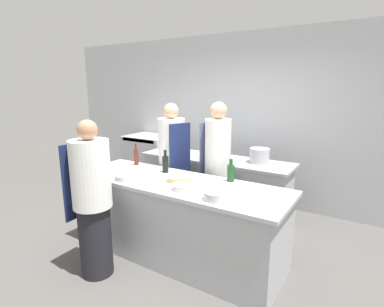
{
  "coord_description": "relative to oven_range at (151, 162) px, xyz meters",
  "views": [
    {
      "loc": [
        1.87,
        -2.59,
        1.93
      ],
      "look_at": [
        0.0,
        0.35,
        1.15
      ],
      "focal_mm": 28.0,
      "sensor_mm": 36.0,
      "label": 1
    }
  ],
  "objects": [
    {
      "name": "bottle_olive_oil",
      "position": [
        0.97,
        -1.43,
        0.51
      ],
      "size": [
        0.06,
        0.06,
        0.29
      ],
      "color": "#5B2319",
      "rests_on": "prep_counter"
    },
    {
      "name": "bottle_vinegar",
      "position": [
        1.52,
        -1.51,
        0.5
      ],
      "size": [
        0.08,
        0.08,
        0.28
      ],
      "color": "black",
      "rests_on": "prep_counter"
    },
    {
      "name": "oven_range",
      "position": [
        0.0,
        0.0,
        0.0
      ],
      "size": [
        0.88,
        0.69,
        1.02
      ],
      "color": "#A8AAAF",
      "rests_on": "ground_plane"
    },
    {
      "name": "pass_counter",
      "position": [
        1.66,
        -0.5,
        -0.06
      ],
      "size": [
        2.31,
        0.64,
        0.9
      ],
      "color": "#A8AAAF",
      "rests_on": "ground_plane"
    },
    {
      "name": "bowl_wooden_salad",
      "position": [
        2.06,
        -1.92,
        0.42
      ],
      "size": [
        0.21,
        0.21,
        0.06
      ],
      "color": "#B7BABC",
      "rests_on": "prep_counter"
    },
    {
      "name": "cup",
      "position": [
        0.76,
        -1.76,
        0.44
      ],
      "size": [
        0.08,
        0.08,
        0.08
      ],
      "color": "#B2382D",
      "rests_on": "prep_counter"
    },
    {
      "name": "cutting_board",
      "position": [
        1.26,
        -1.62,
        0.4
      ],
      "size": [
        0.35,
        0.2,
        0.01
      ],
      "color": "white",
      "rests_on": "prep_counter"
    },
    {
      "name": "bottle_wine",
      "position": [
        2.35,
        -1.4,
        0.5
      ],
      "size": [
        0.08,
        0.08,
        0.26
      ],
      "color": "#19471E",
      "rests_on": "prep_counter"
    },
    {
      "name": "stockpot",
      "position": [
        2.33,
        -0.43,
        0.5
      ],
      "size": [
        0.27,
        0.27,
        0.2
      ],
      "color": "#A8AAAF",
      "rests_on": "pass_counter"
    },
    {
      "name": "ground_plane",
      "position": [
        1.83,
        -1.73,
        -0.51
      ],
      "size": [
        16.0,
        16.0,
        0.0
      ],
      "primitive_type": "plane",
      "color": "#4C4947"
    },
    {
      "name": "chef_at_stove",
      "position": [
        1.3,
        -1.08,
        0.35
      ],
      "size": [
        0.42,
        0.41,
        1.72
      ],
      "rotation": [
        0.0,
        0.0,
        -1.87
      ],
      "color": "black",
      "rests_on": "ground_plane"
    },
    {
      "name": "bowl_ceramic_blue",
      "position": [
        2.47,
        -1.99,
        0.43
      ],
      "size": [
        0.22,
        0.22,
        0.08
      ],
      "color": "#B7BABC",
      "rests_on": "prep_counter"
    },
    {
      "name": "wall_back",
      "position": [
        1.83,
        0.4,
        0.89
      ],
      "size": [
        8.0,
        0.06,
        2.8
      ],
      "color": "silver",
      "rests_on": "ground_plane"
    },
    {
      "name": "chef_at_pass_far",
      "position": [
        1.99,
        -1.03,
        0.38
      ],
      "size": [
        0.36,
        0.35,
        1.76
      ],
      "rotation": [
        0.0,
        0.0,
        1.39
      ],
      "color": "black",
      "rests_on": "ground_plane"
    },
    {
      "name": "prep_counter",
      "position": [
        1.83,
        -1.73,
        -0.06
      ],
      "size": [
        2.56,
        0.84,
        0.9
      ],
      "color": "#A8AAAF",
      "rests_on": "ground_plane"
    },
    {
      "name": "bowl_mixing_large",
      "position": [
        1.86,
        -1.7,
        0.42
      ],
      "size": [
        0.27,
        0.27,
        0.05
      ],
      "color": "tan",
      "rests_on": "prep_counter"
    },
    {
      "name": "chef_at_prep_near",
      "position": [
        1.33,
        -2.47,
        0.3
      ],
      "size": [
        0.4,
        0.39,
        1.63
      ],
      "rotation": [
        0.0,
        0.0,
        1.61
      ],
      "color": "black",
      "rests_on": "ground_plane"
    },
    {
      "name": "bowl_prep_small",
      "position": [
        1.32,
        -1.97,
        0.42
      ],
      "size": [
        0.27,
        0.27,
        0.06
      ],
      "color": "#B7BABC",
      "rests_on": "prep_counter"
    }
  ]
}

